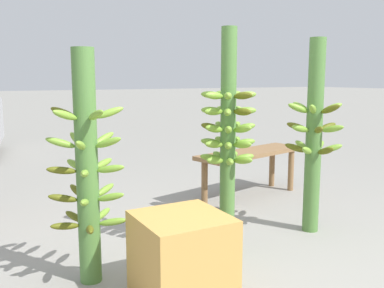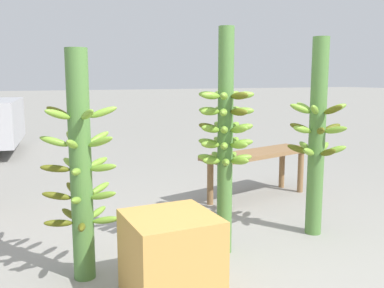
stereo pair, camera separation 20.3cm
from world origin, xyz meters
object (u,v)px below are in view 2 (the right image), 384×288
Objects in this scene: banana_stalk_center at (225,137)px; market_bench at (258,160)px; banana_stalk_right at (317,136)px; banana_stalk_left at (81,167)px; produce_crate at (171,257)px.

banana_stalk_center reaches higher than market_bench.
banana_stalk_right reaches higher than market_bench.
produce_crate is (0.38, -0.43, -0.44)m from banana_stalk_left.
market_bench is 2.80× the size of produce_crate.
banana_stalk_left is at bearing 131.46° from produce_crate.
banana_stalk_center reaches higher than banana_stalk_left.
banana_stalk_right is 1.14× the size of market_bench.
banana_stalk_center is 1.46m from market_bench.
produce_crate is at bearing -149.69° from market_bench.
banana_stalk_center is 3.26× the size of produce_crate.
banana_stalk_center reaches higher than produce_crate.
produce_crate is (-1.52, -1.44, -0.16)m from market_bench.
banana_stalk_right reaches higher than produce_crate.
banana_stalk_left is 1.74m from banana_stalk_right.
market_bench is 2.10m from produce_crate.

